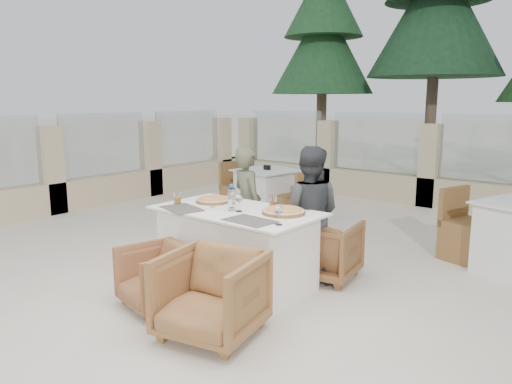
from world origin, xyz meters
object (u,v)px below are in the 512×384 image
Objects in this scene: wine_glass_corner at (279,214)px; armchair_near_right at (211,295)px; diner_left at (248,206)px; bg_table_a at (267,195)px; beer_glass_right at (273,201)px; diner_right at (309,214)px; armchair_far_left at (265,235)px; armchair_far_right at (325,249)px; wine_glass_near at (239,202)px; armchair_near_left at (157,277)px; pizza_right at (284,211)px; beer_glass_left at (177,197)px; dining_table at (237,248)px; pizza_left at (213,200)px; wine_glass_centre at (231,198)px; olive_dish at (213,209)px; water_bottle at (232,197)px.

armchair_near_right is at bearing -99.99° from wine_glass_corner.
bg_table_a is at bearing -35.25° from diner_left.
diner_right is at bearing 58.54° from beer_glass_right.
armchair_far_right is at bearing 161.99° from armchair_far_left.
armchair_near_left is (-0.29, -0.76, -0.59)m from wine_glass_near.
pizza_right is 2.92m from bg_table_a.
beer_glass_left reaches higher than pizza_right.
wine_glass_near reaches higher than armchair_far_right.
pizza_right is 0.46m from diner_right.
beer_glass_left is (-0.64, -0.17, 0.45)m from dining_table.
beer_glass_left reaches higher than armchair_far_left.
wine_glass_near is 1.30× the size of beer_glass_right.
pizza_right is 0.31× the size of diner_left.
beer_glass_left is at bearing -127.47° from pizza_left.
bg_table_a is at bearing 107.43° from beer_glass_left.
wine_glass_centre is 0.57m from beer_glass_left.
pizza_right is at bearing 122.44° from armchair_far_left.
armchair_far_right is (0.55, 0.74, -0.08)m from dining_table.
olive_dish is at bearing -0.74° from beer_glass_left.
water_bottle is 0.18× the size of diner_right.
dining_table is 4.54× the size of pizza_left.
beer_glass_left is at bearing 11.18° from diner_right.
olive_dish reaches higher than armchair_far_left.
beer_glass_right is 0.21× the size of armchair_far_left.
pizza_right is at bearing -40.46° from bg_table_a.
wine_glass_corner is (0.77, -0.26, 0.00)m from wine_glass_centre.
wine_glass_corner is at bearing -16.95° from pizza_left.
olive_dish is at bearing 128.93° from diner_left.
olive_dish is at bearing -47.06° from pizza_left.
diner_right reaches higher than pizza_left.
wine_glass_corner is 1.32m from diner_left.
beer_glass_left is (-0.22, -0.29, 0.05)m from pizza_left.
wine_glass_near reaches higher than beer_glass_right.
pizza_right is at bearing 29.11° from olive_dish.
wine_glass_corner reaches higher than dining_table.
armchair_near_left is at bearing -97.53° from olive_dish.
beer_glass_right is at bearing 50.08° from olive_dish.
armchair_near_left is (-0.23, -0.81, -0.11)m from dining_table.
armchair_far_right reaches higher than armchair_near_left.
armchair_near_right is (-0.02, -1.66, 0.03)m from armchair_far_right.
dining_table is at bearing 162.11° from wine_glass_corner.
wine_glass_corner is 1.11m from armchair_far_right.
pizza_right is 2.86× the size of beer_glass_right.
diner_right reaches higher than dining_table.
wine_glass_corner is at bearing 87.51° from armchair_far_right.
armchair_near_right is at bearing -75.90° from beer_glass_right.
pizza_left is 0.52m from wine_glass_near.
wine_glass_near is 0.28× the size of armchair_far_left.
dining_table is at bearing -15.47° from pizza_left.
dining_table is at bearing -49.66° from bg_table_a.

